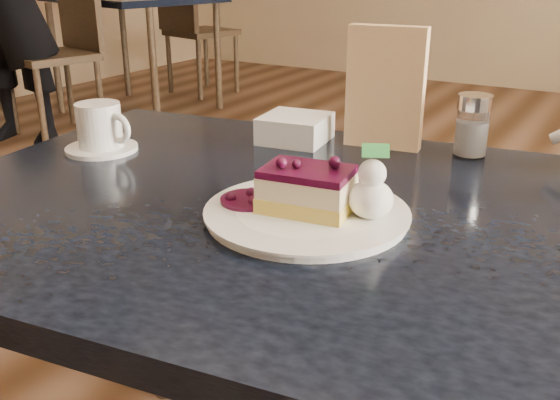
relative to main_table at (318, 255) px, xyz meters
The scene contains 10 objects.
main_table is the anchor object (origin of this frame).
dessert_plate 0.10m from the main_table, 82.65° to the right, with size 0.27×0.27×0.01m, color white.
cheesecake_slice 0.13m from the main_table, 82.65° to the right, with size 0.13×0.10×0.06m.
whipped_cream 0.15m from the main_table, 17.84° to the right, with size 0.06×0.06×0.05m.
berry_sauce 0.14m from the main_table, 139.74° to the right, with size 0.08×0.08×0.01m, color #430627.
coffee_set 0.47m from the main_table, behind, with size 0.14×0.13×0.09m.
menu_card 0.37m from the main_table, 96.02° to the left, with size 0.14×0.03×0.22m, color beige.
sugar_shaker 0.38m from the main_table, 70.70° to the left, with size 0.06×0.06×0.11m.
napkin_stack 0.34m from the main_table, 125.17° to the left, with size 0.12×0.12×0.05m, color white.
bg_table_far_left 3.88m from the main_table, 136.72° to the left, with size 1.25×1.96×1.30m.
Camera 1 is at (0.34, -0.59, 1.06)m, focal length 40.00 mm.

